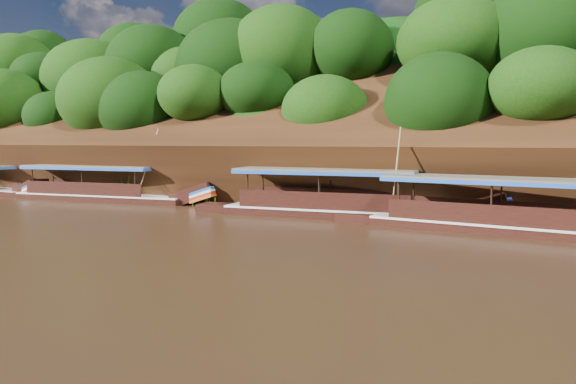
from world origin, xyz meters
The scene contains 6 objects.
ground centered at (0.00, 0.00, 0.00)m, with size 160.00×160.00×0.00m, color black.
riverbank centered at (-0.01, 22.73, 1.89)m, with size 120.00×30.06×19.40m.
boat_0 centered at (12.05, 6.14, 0.55)m, with size 15.21×3.85×5.50m.
boat_1 centered at (3.22, 8.05, 0.58)m, with size 14.92×3.48×5.21m.
boat_2 centered at (-14.12, 8.77, 0.54)m, with size 15.19×3.58×5.29m.
reeds centered at (-4.03, 9.55, 0.92)m, with size 49.70×2.18×2.16m.
Camera 1 is at (12.87, -19.84, 4.08)m, focal length 35.00 mm.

